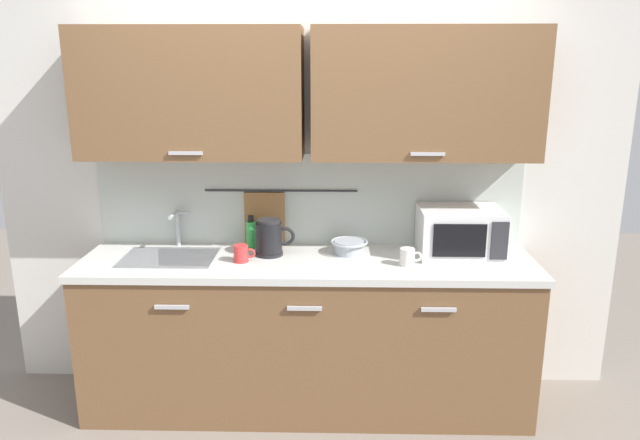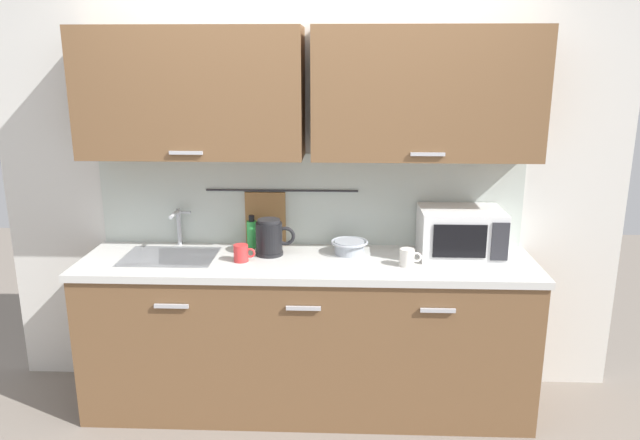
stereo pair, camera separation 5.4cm
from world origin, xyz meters
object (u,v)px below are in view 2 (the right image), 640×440
object	(u,v)px
microwave	(460,232)
mug_near_sink	(241,253)
electric_kettle	(270,238)
mug_by_kettle	(408,257)
mixing_bowl	(349,246)
dish_soap_bottle	(252,233)

from	to	relation	value
microwave	mug_near_sink	distance (m)	1.23
microwave	electric_kettle	xyz separation A→B (m)	(-1.08, -0.03, -0.03)
microwave	mug_by_kettle	bearing A→B (deg)	-148.31
microwave	mug_near_sink	bearing A→B (deg)	-172.72
electric_kettle	mug_by_kettle	world-z (taller)	electric_kettle
mug_near_sink	mixing_bowl	distance (m)	0.62
microwave	dish_soap_bottle	world-z (taller)	microwave
dish_soap_bottle	mixing_bowl	distance (m)	0.58
microwave	mixing_bowl	bearing A→B (deg)	179.62
mixing_bowl	mug_by_kettle	distance (m)	0.37
electric_kettle	dish_soap_bottle	bearing A→B (deg)	132.87
electric_kettle	mug_near_sink	distance (m)	0.20
electric_kettle	mug_near_sink	bearing A→B (deg)	-138.97
mixing_bowl	dish_soap_bottle	bearing A→B (deg)	170.32
electric_kettle	mug_by_kettle	size ratio (longest dim) A/B	1.89
dish_soap_bottle	mug_near_sink	bearing A→B (deg)	-94.42
mixing_bowl	mug_by_kettle	size ratio (longest dim) A/B	1.78
dish_soap_bottle	mug_near_sink	distance (m)	0.26
microwave	mixing_bowl	distance (m)	0.63
electric_kettle	dish_soap_bottle	size ratio (longest dim) A/B	1.16
dish_soap_bottle	mug_by_kettle	distance (m)	0.94
mug_near_sink	mug_by_kettle	distance (m)	0.91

